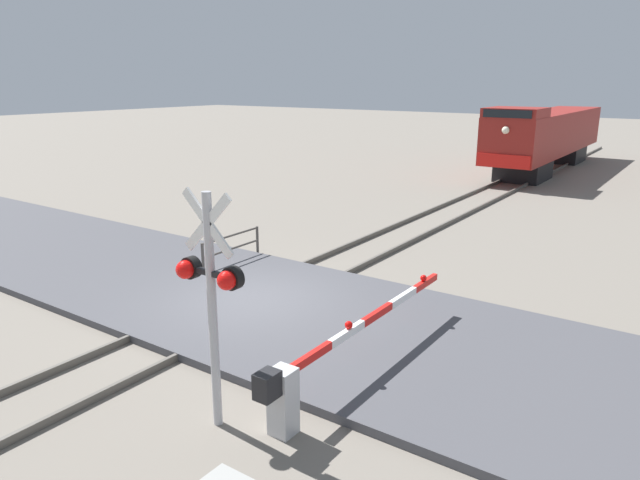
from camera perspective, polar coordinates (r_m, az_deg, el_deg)
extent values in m
plane|color=slate|center=(14.01, -6.71, -6.35)|extent=(160.00, 160.00, 0.00)
cube|color=#59544C|center=(14.44, -8.86, -5.43)|extent=(0.08, 80.00, 0.15)
cube|color=#59544C|center=(13.54, -4.42, -6.72)|extent=(0.08, 80.00, 0.15)
cube|color=#47474C|center=(13.98, -6.72, -6.04)|extent=(36.00, 5.95, 0.16)
cube|color=black|center=(32.95, 19.35, 6.51)|extent=(2.30, 3.20, 1.05)
cube|color=black|center=(41.28, 22.73, 7.85)|extent=(2.30, 3.20, 1.05)
cube|color=maroon|center=(36.93, 21.48, 9.85)|extent=(2.71, 15.73, 2.34)
cube|color=maroon|center=(30.53, 18.69, 11.78)|extent=(2.65, 2.64, 0.47)
cube|color=black|center=(29.24, 17.91, 11.72)|extent=(2.30, 0.06, 0.37)
cube|color=red|center=(29.43, 17.54, 7.41)|extent=(2.57, 0.08, 0.64)
sphere|color=#F2EACC|center=(29.27, 17.77, 10.24)|extent=(0.36, 0.36, 0.36)
cylinder|color=#ADADB2|center=(8.79, -10.51, -7.17)|extent=(0.14, 0.14, 3.68)
cube|color=white|center=(8.36, -10.97, 1.67)|extent=(0.95, 0.04, 0.95)
cube|color=white|center=(8.36, -10.97, 1.67)|extent=(0.95, 0.04, 0.95)
cube|color=black|center=(8.56, -10.72, -3.21)|extent=(1.04, 0.08, 0.08)
sphere|color=red|center=(8.79, -13.11, -2.85)|extent=(0.28, 0.28, 0.28)
sphere|color=red|center=(8.22, -9.15, -3.95)|extent=(0.28, 0.28, 0.28)
cylinder|color=black|center=(8.87, -12.54, -2.65)|extent=(0.34, 0.14, 0.34)
cylinder|color=black|center=(8.30, -8.58, -3.73)|extent=(0.34, 0.14, 0.34)
cube|color=silver|center=(9.03, -3.65, -15.56)|extent=(0.36, 0.36, 1.07)
cube|color=black|center=(8.57, -5.20, -14.02)|extent=(0.28, 0.36, 0.40)
cube|color=red|center=(9.32, -0.87, -11.40)|extent=(0.10, 1.05, 0.14)
cube|color=white|center=(10.10, 2.64, -9.18)|extent=(0.10, 1.05, 0.14)
cube|color=red|center=(10.93, 5.61, -7.27)|extent=(0.10, 1.05, 0.14)
cube|color=white|center=(11.79, 8.13, -5.61)|extent=(0.10, 1.05, 0.14)
cube|color=red|center=(12.68, 10.29, -4.18)|extent=(0.10, 1.05, 0.14)
sphere|color=red|center=(10.09, 2.84, -8.34)|extent=(0.14, 0.14, 0.14)
sphere|color=red|center=(12.55, 10.13, -3.70)|extent=(0.14, 0.14, 0.14)
cylinder|color=#4C4742|center=(16.00, -11.43, -1.94)|extent=(0.08, 0.08, 0.95)
cylinder|color=#4C4742|center=(17.54, -6.17, -0.16)|extent=(0.08, 0.08, 0.95)
cylinder|color=#4C4742|center=(16.63, -8.74, 0.42)|extent=(0.06, 2.24, 0.06)
cylinder|color=#4C4742|center=(16.74, -8.68, -0.86)|extent=(0.06, 2.24, 0.06)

